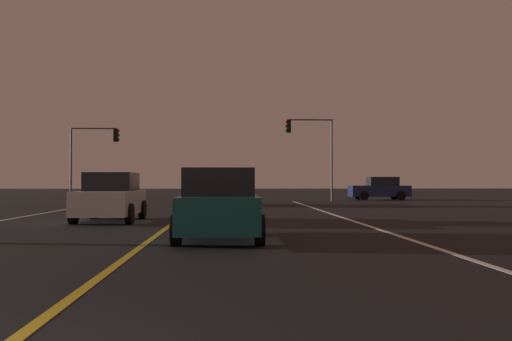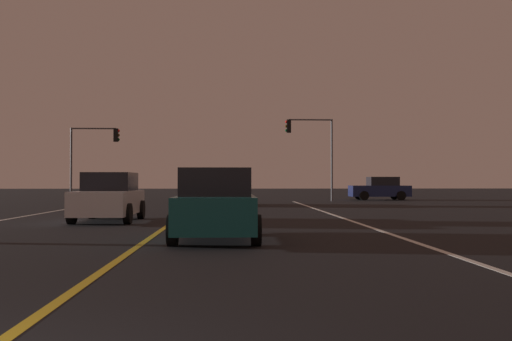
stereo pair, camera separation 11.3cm
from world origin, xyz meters
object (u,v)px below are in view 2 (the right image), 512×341
Objects in this scene: car_ahead_far at (227,191)px; car_oncoming at (109,198)px; car_crossing_side at (380,189)px; traffic_light_near_right at (310,140)px; traffic_light_near_left at (95,146)px; car_lead_same_lane at (216,205)px.

car_ahead_far and car_oncoming have the same top height.
car_crossing_side is 0.75× the size of traffic_light_near_right.
traffic_light_near_right is (-5.52, -2.28, 3.41)m from car_crossing_side.
car_crossing_side is (11.19, 8.88, 0.00)m from car_ahead_far.
car_oncoming is 0.85× the size of traffic_light_near_left.
traffic_light_near_right is (9.67, 19.26, 3.41)m from car_oncoming.
car_oncoming is 26.35m from car_crossing_side.
traffic_light_near_right is (5.68, 6.60, 3.41)m from car_ahead_far.
car_oncoming is 1.00× the size of car_crossing_side.
traffic_light_near_left is (-20.25, -2.28, 2.95)m from car_crossing_side.
car_ahead_far is 1.00× the size of car_crossing_side.
car_lead_same_lane is (3.90, -6.45, 0.00)m from car_oncoming.
car_ahead_far is at bearing 49.31° from traffic_light_near_right.
car_oncoming is at bearing 162.47° from car_ahead_far.
car_oncoming is at bearing 31.14° from car_lead_same_lane.
car_ahead_far is at bearing -36.10° from traffic_light_near_left.
car_ahead_far is 0.75× the size of traffic_light_near_right.
car_crossing_side is at bearing -157.58° from traffic_light_near_right.
car_ahead_far is at bearing 162.47° from car_oncoming.
car_lead_same_lane is at bearing 68.03° from car_crossing_side.
car_lead_same_lane is at bearing 77.34° from traffic_light_near_right.
car_crossing_side is 6.87m from traffic_light_near_right.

